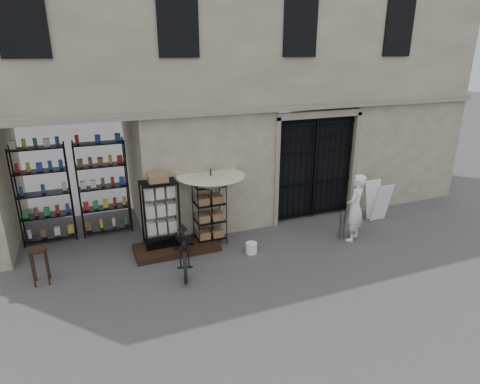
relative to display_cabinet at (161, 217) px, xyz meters
name	(u,v)px	position (x,y,z in m)	size (l,w,h in m)	color
ground	(295,261)	(2.71, -1.72, -0.87)	(80.00, 80.00, 0.00)	#232326
main_building	(232,54)	(2.71, 2.28, 3.63)	(14.00, 4.00, 9.00)	#A19A82
shop_recess	(76,187)	(-1.79, 1.08, 0.63)	(3.00, 1.70, 3.00)	black
shop_shelving	(75,191)	(-1.84, 1.58, 0.38)	(2.70, 0.50, 2.50)	black
iron_gate	(312,166)	(4.46, 0.56, 0.63)	(2.50, 0.21, 3.00)	black
step_platform	(177,248)	(0.31, -0.17, -0.79)	(2.00, 0.90, 0.15)	black
display_cabinet	(161,217)	(0.00, 0.00, 0.00)	(0.81, 0.52, 1.73)	black
wire_rack	(210,213)	(1.20, -0.04, -0.08)	(0.75, 0.56, 1.62)	black
market_umbrella	(211,179)	(1.25, -0.06, 0.82)	(1.46, 1.49, 2.34)	black
white_bucket	(251,248)	(1.94, -0.96, -0.74)	(0.27, 0.27, 0.26)	silver
bicycle	(186,266)	(0.31, -0.97, -0.87)	(0.71, 1.07, 2.04)	black
wooden_stool	(40,265)	(-2.64, -0.53, -0.45)	(0.40, 0.40, 0.80)	black
steel_bollard	(342,224)	(4.44, -1.07, -0.49)	(0.14, 0.14, 0.75)	#5A5C61
shopkeeper	(352,239)	(4.64, -1.25, -0.87)	(0.64, 1.75, 0.42)	white
easel_sign	(378,201)	(6.08, -0.43, -0.30)	(0.52, 0.60, 1.10)	silver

